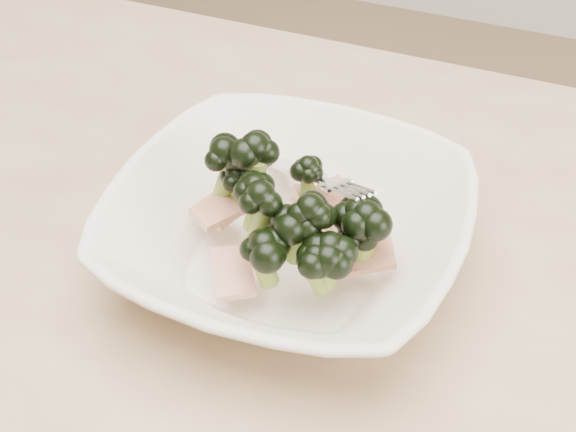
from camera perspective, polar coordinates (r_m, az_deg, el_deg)
name	(u,v)px	position (r m, az deg, el deg)	size (l,w,h in m)	color
dining_table	(210,351)	(0.73, -5.55, -9.51)	(1.20, 0.80, 0.75)	tan
broccoli_dish	(289,228)	(0.63, 0.08, -0.85)	(0.28, 0.28, 0.12)	beige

